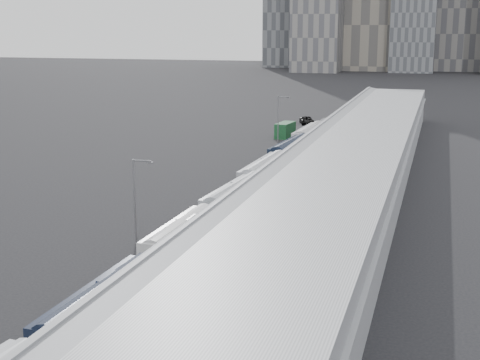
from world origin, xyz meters
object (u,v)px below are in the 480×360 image
at_px(street_lamp_near, 136,195).
at_px(suv, 307,120).
at_px(bus_3, 236,204).
at_px(street_lamp_far, 279,118).
at_px(shipping_container, 285,130).
at_px(bus_6, 309,140).
at_px(bus_2, 181,243).
at_px(bus_5, 291,156).
at_px(bus_4, 265,178).
at_px(bus_7, 324,132).
at_px(bus_1, 103,316).

bearing_deg(street_lamp_near, suv, 90.45).
height_order(bus_3, street_lamp_far, street_lamp_far).
height_order(bus_3, shipping_container, bus_3).
relative_size(bus_6, street_lamp_far, 1.60).
bearing_deg(shipping_container, bus_2, -77.91).
relative_size(bus_5, suv, 2.46).
distance_m(bus_3, shipping_container, 55.82).
relative_size(bus_4, street_lamp_far, 1.60).
xyz_separation_m(bus_7, street_lamp_far, (-6.07, -9.36, 3.55)).
height_order(bus_1, bus_5, bus_5).
distance_m(bus_2, bus_7, 67.65).
relative_size(bus_1, bus_7, 1.07).
distance_m(bus_2, bus_3, 13.43).
xyz_separation_m(street_lamp_far, shipping_container, (-1.33, 10.43, -3.65)).
bearing_deg(bus_4, bus_1, -87.35).
bearing_deg(street_lamp_near, bus_3, 58.22).
bearing_deg(bus_5, bus_4, -84.82).
relative_size(bus_1, shipping_container, 2.29).
bearing_deg(bus_2, bus_6, 90.69).
bearing_deg(bus_3, shipping_container, 101.31).
bearing_deg(suv, bus_5, -100.37).
height_order(bus_1, street_lamp_near, street_lamp_near).
relative_size(bus_2, suv, 2.15).
height_order(bus_1, bus_3, bus_3).
relative_size(shipping_container, suv, 1.00).
xyz_separation_m(bus_3, street_lamp_near, (-6.44, -10.40, 3.06)).
xyz_separation_m(bus_2, bus_4, (0.62, 26.69, 0.21)).
xyz_separation_m(bus_2, shipping_container, (-6.54, 68.71, -0.11)).
relative_size(street_lamp_far, suv, 1.54).
xyz_separation_m(bus_5, street_lamp_near, (-6.00, -39.30, 3.03)).
distance_m(bus_3, bus_5, 28.90).
bearing_deg(street_lamp_near, bus_5, 81.32).
bearing_deg(shipping_container, bus_6, -53.07).
xyz_separation_m(bus_6, shipping_container, (-6.88, 11.78, -0.31)).
xyz_separation_m(bus_2, street_lamp_near, (-5.53, 3.00, 3.23)).
bearing_deg(bus_6, street_lamp_far, 168.69).
relative_size(bus_1, bus_5, 0.94).
distance_m(bus_1, bus_3, 29.25).
distance_m(bus_3, suv, 74.60).
bearing_deg(bus_1, bus_3, 91.14).
bearing_deg(bus_6, bus_5, -87.13).
relative_size(street_lamp_far, shipping_container, 1.53).
bearing_deg(bus_5, shipping_container, 109.45).
distance_m(bus_2, street_lamp_near, 7.07).
relative_size(bus_4, street_lamp_near, 1.72).
xyz_separation_m(bus_3, bus_5, (-0.44, 28.90, 0.03)).
bearing_deg(bus_1, street_lamp_far, 95.82).
bearing_deg(bus_3, bus_2, -90.24).
xyz_separation_m(bus_4, bus_6, (-0.29, 30.24, -0.00)).
xyz_separation_m(bus_4, street_lamp_far, (-5.84, 31.59, 3.34)).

